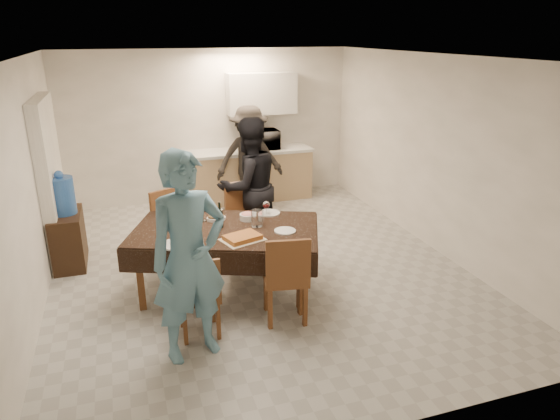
{
  "coord_description": "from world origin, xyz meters",
  "views": [
    {
      "loc": [
        -1.53,
        -5.63,
        2.87
      ],
      "look_at": [
        0.21,
        -0.3,
        0.85
      ],
      "focal_mm": 32.0,
      "sensor_mm": 36.0,
      "label": 1
    }
  ],
  "objects_px": {
    "console": "(69,239)",
    "water_pitcher": "(257,218)",
    "savoury_tart": "(243,237)",
    "person_far": "(249,186)",
    "water_jug": "(62,196)",
    "microwave": "(261,140)",
    "person_near": "(189,258)",
    "dining_table": "(226,231)",
    "wine_bottle": "(220,215)",
    "person_kitchen": "(249,158)"
  },
  "relations": [
    {
      "from": "dining_table",
      "to": "person_near",
      "type": "bearing_deg",
      "value": -96.27
    },
    {
      "from": "person_far",
      "to": "savoury_tart",
      "type": "bearing_deg",
      "value": 56.74
    },
    {
      "from": "microwave",
      "to": "person_far",
      "type": "relative_size",
      "value": 0.33
    },
    {
      "from": "person_near",
      "to": "person_far",
      "type": "xyz_separation_m",
      "value": [
        1.1,
        2.1,
        -0.06
      ]
    },
    {
      "from": "water_pitcher",
      "to": "savoury_tart",
      "type": "distance_m",
      "value": 0.42
    },
    {
      "from": "water_pitcher",
      "to": "savoury_tart",
      "type": "height_order",
      "value": "water_pitcher"
    },
    {
      "from": "savoury_tart",
      "to": "person_far",
      "type": "relative_size",
      "value": 0.23
    },
    {
      "from": "wine_bottle",
      "to": "water_pitcher",
      "type": "distance_m",
      "value": 0.42
    },
    {
      "from": "console",
      "to": "water_jug",
      "type": "height_order",
      "value": "water_jug"
    },
    {
      "from": "microwave",
      "to": "person_near",
      "type": "relative_size",
      "value": 0.31
    },
    {
      "from": "console",
      "to": "person_kitchen",
      "type": "height_order",
      "value": "person_kitchen"
    },
    {
      "from": "dining_table",
      "to": "savoury_tart",
      "type": "height_order",
      "value": "savoury_tart"
    },
    {
      "from": "dining_table",
      "to": "water_pitcher",
      "type": "distance_m",
      "value": 0.38
    },
    {
      "from": "person_near",
      "to": "water_pitcher",
      "type": "bearing_deg",
      "value": 32.71
    },
    {
      "from": "console",
      "to": "water_pitcher",
      "type": "distance_m",
      "value": 2.6
    },
    {
      "from": "dining_table",
      "to": "savoury_tart",
      "type": "xyz_separation_m",
      "value": [
        0.1,
        -0.38,
        0.06
      ]
    },
    {
      "from": "water_jug",
      "to": "console",
      "type": "bearing_deg",
      "value": 0.0
    },
    {
      "from": "microwave",
      "to": "person_kitchen",
      "type": "xyz_separation_m",
      "value": [
        -0.33,
        -0.45,
        -0.21
      ]
    },
    {
      "from": "water_jug",
      "to": "microwave",
      "type": "relative_size",
      "value": 0.78
    },
    {
      "from": "console",
      "to": "microwave",
      "type": "relative_size",
      "value": 1.26
    },
    {
      "from": "person_near",
      "to": "person_far",
      "type": "height_order",
      "value": "person_near"
    },
    {
      "from": "savoury_tart",
      "to": "microwave",
      "type": "xyz_separation_m",
      "value": [
        1.24,
        3.58,
        0.26
      ]
    },
    {
      "from": "console",
      "to": "water_pitcher",
      "type": "relative_size",
      "value": 3.94
    },
    {
      "from": "wine_bottle",
      "to": "person_kitchen",
      "type": "xyz_separation_m",
      "value": [
        1.06,
        2.7,
        -0.07
      ]
    },
    {
      "from": "dining_table",
      "to": "console",
      "type": "distance_m",
      "value": 2.27
    },
    {
      "from": "wine_bottle",
      "to": "console",
      "type": "bearing_deg",
      "value": 143.19
    },
    {
      "from": "savoury_tart",
      "to": "person_kitchen",
      "type": "height_order",
      "value": "person_kitchen"
    },
    {
      "from": "microwave",
      "to": "person_kitchen",
      "type": "relative_size",
      "value": 0.34
    },
    {
      "from": "console",
      "to": "person_far",
      "type": "relative_size",
      "value": 0.41
    },
    {
      "from": "wine_bottle",
      "to": "savoury_tart",
      "type": "xyz_separation_m",
      "value": [
        0.15,
        -0.43,
        -0.12
      ]
    },
    {
      "from": "savoury_tart",
      "to": "dining_table",
      "type": "bearing_deg",
      "value": 104.74
    },
    {
      "from": "water_jug",
      "to": "wine_bottle",
      "type": "height_order",
      "value": "water_jug"
    },
    {
      "from": "water_pitcher",
      "to": "savoury_tart",
      "type": "xyz_separation_m",
      "value": [
        -0.25,
        -0.33,
        -0.07
      ]
    },
    {
      "from": "microwave",
      "to": "dining_table",
      "type": "bearing_deg",
      "value": 67.33
    },
    {
      "from": "water_pitcher",
      "to": "water_jug",
      "type": "bearing_deg",
      "value": 146.78
    },
    {
      "from": "dining_table",
      "to": "water_pitcher",
      "type": "relative_size",
      "value": 12.08
    },
    {
      "from": "water_jug",
      "to": "person_far",
      "type": "bearing_deg",
      "value": -7.22
    },
    {
      "from": "dining_table",
      "to": "wine_bottle",
      "type": "xyz_separation_m",
      "value": [
        -0.05,
        0.05,
        0.18
      ]
    },
    {
      "from": "console",
      "to": "microwave",
      "type": "xyz_separation_m",
      "value": [
        3.12,
        1.86,
        0.73
      ]
    },
    {
      "from": "console",
      "to": "savoury_tart",
      "type": "xyz_separation_m",
      "value": [
        1.88,
        -1.73,
        0.47
      ]
    },
    {
      "from": "savoury_tart",
      "to": "person_kitchen",
      "type": "relative_size",
      "value": 0.24
    },
    {
      "from": "wine_bottle",
      "to": "water_pitcher",
      "type": "bearing_deg",
      "value": -14.04
    },
    {
      "from": "dining_table",
      "to": "person_far",
      "type": "height_order",
      "value": "person_far"
    },
    {
      "from": "dining_table",
      "to": "water_jug",
      "type": "height_order",
      "value": "water_jug"
    },
    {
      "from": "dining_table",
      "to": "water_jug",
      "type": "relative_size",
      "value": 4.95
    },
    {
      "from": "savoury_tart",
      "to": "person_near",
      "type": "distance_m",
      "value": 0.95
    },
    {
      "from": "water_jug",
      "to": "person_far",
      "type": "relative_size",
      "value": 0.25
    },
    {
      "from": "water_jug",
      "to": "savoury_tart",
      "type": "relative_size",
      "value": 1.11
    },
    {
      "from": "person_near",
      "to": "person_far",
      "type": "distance_m",
      "value": 2.37
    },
    {
      "from": "dining_table",
      "to": "console",
      "type": "height_order",
      "value": "dining_table"
    }
  ]
}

